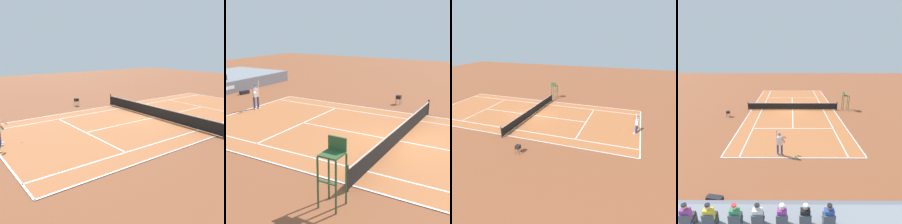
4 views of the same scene
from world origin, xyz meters
The scene contains 7 objects.
ground_plane centered at (0.00, 0.00, 0.00)m, with size 80.00×80.00×0.00m, color brown.
court centered at (0.00, 0.00, 0.01)m, with size 11.08×23.88×0.03m.
net centered at (0.00, 0.00, 0.52)m, with size 11.98×0.10×1.07m.
tennis_player centered at (1.06, 11.46, 0.99)m, with size 0.83×0.61×2.08m.
tennis_ball centered at (0.72, 10.34, 0.03)m, with size 0.07×0.07×0.07m, color #D1E533.
umpire_chair centered at (-6.96, 0.00, 1.56)m, with size 0.77×0.77×2.44m.
ball_hopper centered at (7.76, 2.79, 0.57)m, with size 0.36×0.36×0.70m.
Camera 3 is at (20.14, 10.94, 8.84)m, focal length 33.56 mm.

